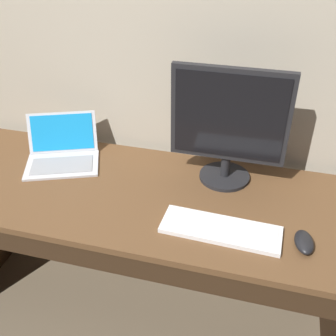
{
  "coord_description": "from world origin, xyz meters",
  "views": [
    {
      "loc": [
        0.47,
        -1.27,
        1.78
      ],
      "look_at": [
        0.14,
        0.0,
        0.91
      ],
      "focal_mm": 42.99,
      "sensor_mm": 36.0,
      "label": 1
    }
  ],
  "objects_px": {
    "laptop_silver": "(62,150)",
    "computer_mouse": "(304,242)",
    "wired_keyboard": "(221,229)",
    "external_monitor": "(229,124)"
  },
  "relations": [
    {
      "from": "external_monitor",
      "to": "wired_keyboard",
      "type": "distance_m",
      "value": 0.42
    },
    {
      "from": "external_monitor",
      "to": "computer_mouse",
      "type": "height_order",
      "value": "external_monitor"
    },
    {
      "from": "laptop_silver",
      "to": "wired_keyboard",
      "type": "distance_m",
      "value": 0.85
    },
    {
      "from": "laptop_silver",
      "to": "external_monitor",
      "type": "distance_m",
      "value": 0.79
    },
    {
      "from": "laptop_silver",
      "to": "external_monitor",
      "type": "bearing_deg",
      "value": 2.0
    },
    {
      "from": "external_monitor",
      "to": "computer_mouse",
      "type": "distance_m",
      "value": 0.53
    },
    {
      "from": "laptop_silver",
      "to": "computer_mouse",
      "type": "height_order",
      "value": "laptop_silver"
    },
    {
      "from": "wired_keyboard",
      "to": "laptop_silver",
      "type": "bearing_deg",
      "value": 158.8
    },
    {
      "from": "wired_keyboard",
      "to": "computer_mouse",
      "type": "height_order",
      "value": "computer_mouse"
    },
    {
      "from": "computer_mouse",
      "to": "wired_keyboard",
      "type": "bearing_deg",
      "value": 172.09
    }
  ]
}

